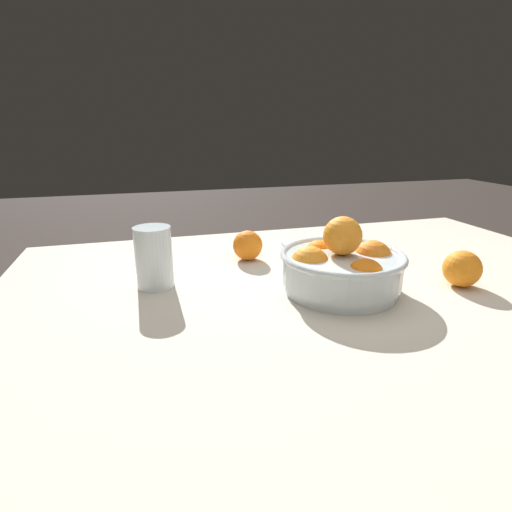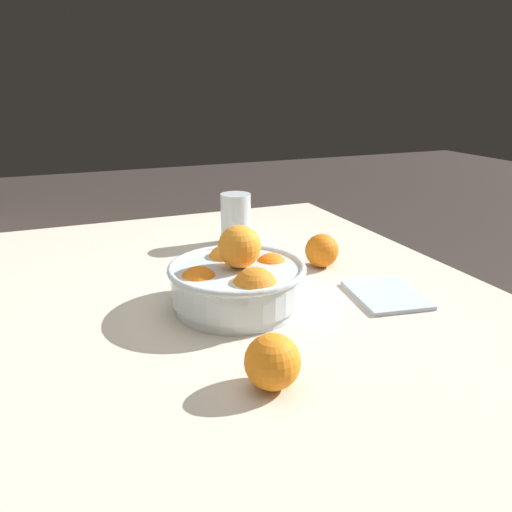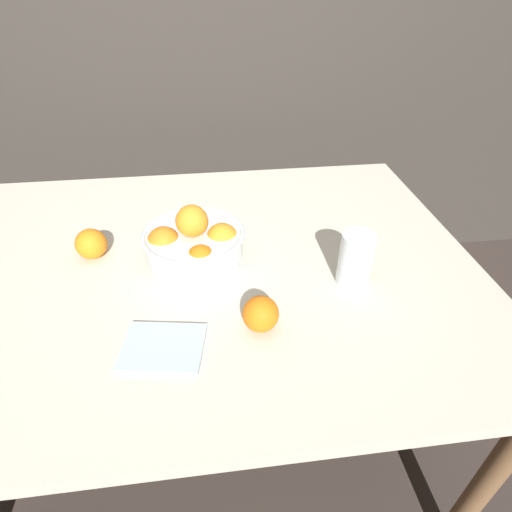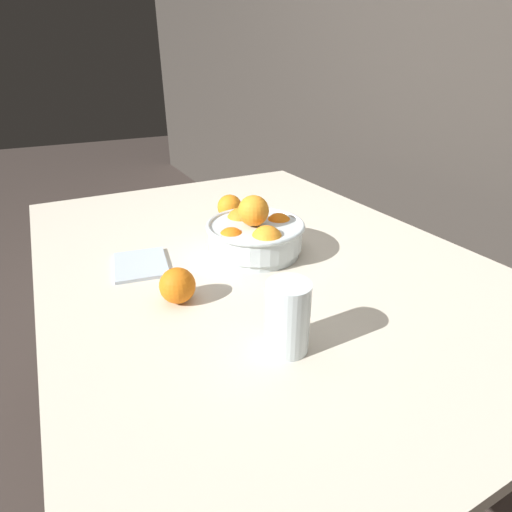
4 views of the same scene
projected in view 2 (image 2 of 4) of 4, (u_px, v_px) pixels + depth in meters
name	position (u px, v px, depth m)	size (l,w,h in m)	color
dining_table	(241.00, 338.00, 0.93)	(1.38, 1.01, 0.71)	beige
fruit_bowl	(238.00, 279.00, 0.89)	(0.25, 0.25, 0.15)	silver
juice_glass	(236.00, 221.00, 1.25)	(0.08, 0.08, 0.13)	#F4A314
orange_loose_near_bowl	(272.00, 362.00, 0.66)	(0.08, 0.08, 0.08)	orange
orange_loose_front	(322.00, 251.00, 1.10)	(0.07, 0.07, 0.07)	orange
napkin	(386.00, 295.00, 0.95)	(0.16, 0.12, 0.01)	silver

